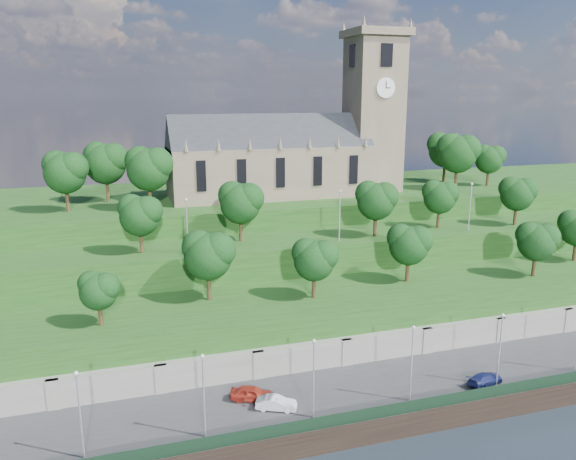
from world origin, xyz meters
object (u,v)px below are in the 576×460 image
object	(u,v)px
car_middle	(276,403)
car_right	(485,379)
car_left	(252,393)
church	(298,148)

from	to	relation	value
car_middle	car_right	distance (m)	21.96
car_left	car_right	xyz separation A→B (m)	(23.70, -4.12, -0.13)
church	car_middle	distance (m)	48.31
car_right	car_middle	bearing A→B (deg)	71.77
car_middle	car_right	world-z (taller)	car_middle
car_left	car_right	size ratio (longest dim) A/B	1.03
car_middle	car_left	bearing A→B (deg)	61.99
car_middle	church	bearing A→B (deg)	2.82
church	car_middle	xyz separation A→B (m)	(-15.67, -41.15, -19.88)
church	car_right	world-z (taller)	church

